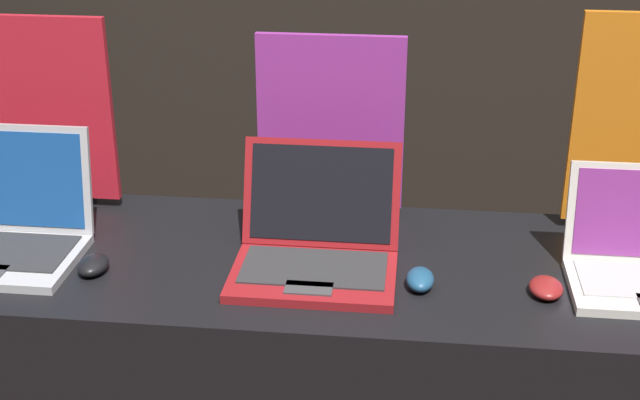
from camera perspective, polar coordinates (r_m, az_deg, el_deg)
laptop_front at (r=2.17m, az=-19.37°, el=-1.62°), size 0.35×0.30×0.28m
mouse_front at (r=2.05m, az=-14.32°, el=-4.05°), size 0.07×0.09×0.04m
promo_stand_front at (r=2.35m, az=-17.15°, el=5.08°), size 0.35×0.07×0.49m
laptop_middle at (r=1.99m, az=-0.23°, el=-2.75°), size 0.36×0.34×0.25m
mouse_middle at (r=1.93m, az=6.42°, el=-5.07°), size 0.06×0.09×0.04m
promo_stand_middle at (r=2.20m, az=0.67°, el=4.45°), size 0.36×0.07×0.46m
mouse_back at (r=1.96m, az=14.27°, el=-5.46°), size 0.07×0.09×0.03m
promo_stand_back at (r=2.22m, az=19.75°, el=4.22°), size 0.31×0.07×0.53m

